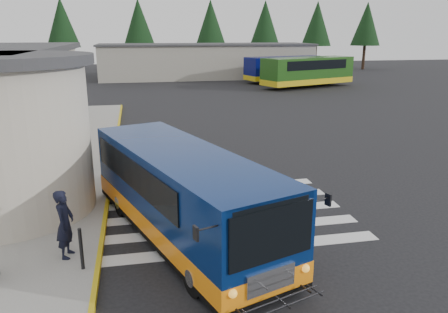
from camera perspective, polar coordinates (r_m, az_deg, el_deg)
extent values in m
plane|color=black|center=(14.83, 0.79, -6.10)|extent=(140.00, 140.00, 0.00)
cube|color=gold|center=(18.31, -14.44, -2.02)|extent=(0.12, 34.00, 0.16)
cylinder|color=beige|center=(14.85, -27.08, 1.87)|extent=(5.20, 5.20, 4.50)
cube|color=black|center=(19.26, -21.78, 1.84)|extent=(0.08, 1.20, 2.20)
cube|color=#38383A|center=(18.92, -20.75, 5.74)|extent=(1.20, 1.80, 0.12)
cube|color=silver|center=(11.89, 1.72, -11.93)|extent=(8.00, 0.55, 0.01)
cube|color=silver|center=(12.94, 0.49, -9.50)|extent=(8.00, 0.55, 0.01)
cube|color=silver|center=(14.01, -0.53, -7.44)|extent=(8.00, 0.55, 0.01)
cube|color=silver|center=(15.10, -1.40, -5.66)|extent=(8.00, 0.55, 0.01)
cube|color=silver|center=(16.21, -2.15, -4.13)|extent=(8.00, 0.55, 0.01)
cube|color=gray|center=(56.26, -2.36, 12.29)|extent=(26.00, 8.00, 4.00)
cube|color=#38383A|center=(56.16, -2.38, 14.42)|extent=(26.40, 8.40, 0.20)
cylinder|color=black|center=(64.18, -19.99, 11.64)|extent=(0.44, 0.44, 3.60)
cone|color=black|center=(64.09, -20.43, 16.09)|extent=(4.40, 4.40, 6.40)
cylinder|color=black|center=(63.55, -10.85, 12.26)|extent=(0.44, 0.44, 3.60)
cone|color=black|center=(63.45, -11.10, 16.77)|extent=(4.40, 4.40, 6.40)
cylinder|color=black|center=(64.47, -1.72, 12.58)|extent=(0.44, 0.44, 3.60)
cone|color=black|center=(64.38, -1.76, 17.02)|extent=(4.40, 4.40, 6.40)
cylinder|color=black|center=(66.30, 5.28, 12.61)|extent=(0.44, 0.44, 3.60)
cone|color=black|center=(66.21, 5.39, 16.93)|extent=(4.40, 4.40, 6.40)
cylinder|color=black|center=(69.01, 11.81, 12.48)|extent=(0.44, 0.44, 3.60)
cone|color=black|center=(68.92, 12.05, 16.63)|extent=(4.40, 4.40, 6.40)
cylinder|color=black|center=(72.51, 17.77, 12.22)|extent=(0.44, 0.44, 3.60)
cone|color=black|center=(72.42, 18.12, 16.16)|extent=(4.40, 4.40, 6.40)
cube|color=#071E55|center=(12.05, -5.51, -4.23)|extent=(4.83, 8.44, 2.13)
cube|color=orange|center=(12.35, -5.41, -7.76)|extent=(4.87, 8.47, 0.51)
cube|color=black|center=(12.47, -5.38, -9.02)|extent=(4.85, 8.46, 0.20)
cube|color=black|center=(8.67, 6.31, -10.14)|extent=(1.90, 0.71, 1.13)
cube|color=silver|center=(9.15, 6.15, -15.78)|extent=(1.13, 0.44, 0.50)
cube|color=black|center=(12.14, -11.96, -2.20)|extent=(2.01, 5.65, 0.81)
cube|color=black|center=(13.02, -2.36, -0.63)|extent=(2.01, 5.65, 0.81)
cylinder|color=black|center=(9.87, -3.74, -15.40)|extent=(0.54, 0.91, 0.87)
cylinder|color=black|center=(10.79, 5.94, -12.54)|extent=(0.54, 0.91, 0.87)
cylinder|color=black|center=(14.13, -13.22, -5.79)|extent=(0.54, 0.91, 0.87)
cylinder|color=black|center=(14.79, -5.85, -4.45)|extent=(0.54, 0.91, 0.87)
cube|color=black|center=(7.87, -3.71, -9.99)|extent=(0.10, 0.17, 0.27)
cube|color=black|center=(9.60, 13.44, -5.50)|extent=(0.10, 0.17, 0.27)
imported|color=black|center=(11.54, -20.07, -8.27)|extent=(0.53, 0.71, 1.75)
cylinder|color=black|center=(10.98, -18.15, -11.39)|extent=(0.09, 0.09, 1.04)
cube|color=#060B4C|center=(51.66, 8.03, 11.44)|extent=(9.94, 5.14, 2.45)
cube|color=gold|center=(51.75, 7.98, 10.34)|extent=(9.98, 5.18, 0.53)
cube|color=black|center=(51.62, 8.05, 12.08)|extent=(7.91, 4.62, 0.85)
cube|color=#1C4813|center=(46.88, 10.91, 11.00)|extent=(10.60, 6.24, 2.62)
cube|color=gold|center=(46.98, 10.84, 9.72)|extent=(10.64, 6.28, 0.57)
cube|color=black|center=(46.83, 10.95, 11.77)|extent=(8.48, 5.50, 0.91)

